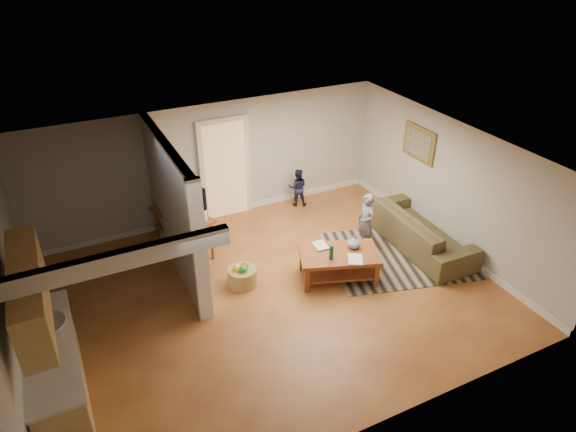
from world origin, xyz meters
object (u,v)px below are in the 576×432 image
(sofa, at_px, (417,246))
(coffee_table, at_px, (340,258))
(toy_basket, at_px, (242,276))
(toddler, at_px, (297,205))
(speaker_left, at_px, (197,256))
(speaker_right, at_px, (180,231))
(tv_console, at_px, (183,217))
(child, at_px, (364,247))

(sofa, height_order, coffee_table, coffee_table)
(toy_basket, bearing_deg, sofa, -5.78)
(toddler, bearing_deg, speaker_left, 57.83)
(sofa, distance_m, toddler, 2.90)
(sofa, bearing_deg, speaker_left, 81.41)
(speaker_right, relative_size, toddler, 1.03)
(speaker_left, distance_m, speaker_right, 1.13)
(coffee_table, xyz_separation_m, toy_basket, (-1.63, 0.56, -0.23))
(tv_console, relative_size, speaker_right, 1.61)
(speaker_right, height_order, child, speaker_right)
(sofa, bearing_deg, child, 68.16)
(coffee_table, height_order, speaker_left, speaker_left)
(toy_basket, relative_size, child, 0.44)
(speaker_left, xyz_separation_m, child, (3.24, -0.34, -0.56))
(speaker_left, distance_m, toy_basket, 0.86)
(sofa, height_order, child, child)
(tv_console, xyz_separation_m, toy_basket, (0.59, -1.46, -0.59))
(toy_basket, bearing_deg, toddler, 44.85)
(speaker_right, bearing_deg, sofa, -35.86)
(coffee_table, relative_size, toddler, 1.80)
(speaker_right, distance_m, toddler, 2.97)
(tv_console, bearing_deg, speaker_right, 107.05)
(sofa, height_order, toddler, toddler)
(toddler, bearing_deg, coffee_table, 104.03)
(coffee_table, bearing_deg, speaker_left, 156.94)
(toddler, bearing_deg, speaker_right, 38.87)
(coffee_table, height_order, toddler, coffee_table)
(speaker_right, relative_size, toy_basket, 1.77)
(sofa, relative_size, coffee_table, 1.57)
(coffee_table, bearing_deg, speaker_right, 137.45)
(tv_console, height_order, toddler, tv_console)
(coffee_table, xyz_separation_m, toddler, (0.58, 2.76, -0.42))
(speaker_left, height_order, toy_basket, speaker_left)
(toy_basket, bearing_deg, coffee_table, -19.03)
(toy_basket, height_order, toddler, toy_basket)
(speaker_left, xyz_separation_m, toddler, (2.86, 1.79, -0.56))
(sofa, bearing_deg, toy_basket, 85.98)
(tv_console, bearing_deg, coffee_table, -66.86)
(tv_console, bearing_deg, speaker_left, -118.14)
(tv_console, distance_m, speaker_right, 0.34)
(sofa, distance_m, coffee_table, 2.00)
(tv_console, height_order, speaker_left, tv_console)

